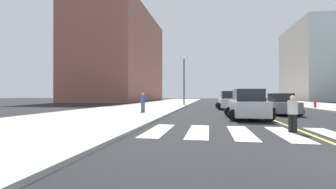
{
  "coord_description": "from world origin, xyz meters",
  "views": [
    {
      "loc": [
        -4.01,
        -6.19,
        1.6
      ],
      "look_at": [
        -11.86,
        37.05,
        1.71
      ],
      "focal_mm": 24.58,
      "sensor_mm": 36.0,
      "label": 1
    }
  ],
  "objects_px": {
    "car_blue_second": "(254,100)",
    "pedestrian_crossing": "(293,112)",
    "car_yellow_sixth": "(238,98)",
    "pedestrian_walking_west": "(143,102)",
    "car_gray_third": "(281,105)",
    "car_red_nearest": "(235,98)",
    "fire_hydrant": "(315,104)",
    "car_white_fourth": "(229,101)",
    "street_lamp": "(184,76)",
    "car_silver_fifth": "(247,105)"
  },
  "relations": [
    {
      "from": "fire_hydrant",
      "to": "street_lamp",
      "type": "xyz_separation_m",
      "value": [
        -15.92,
        6.12,
        3.9
      ]
    },
    {
      "from": "car_gray_third",
      "to": "car_yellow_sixth",
      "type": "xyz_separation_m",
      "value": [
        -0.07,
        28.76,
        0.09
      ]
    },
    {
      "from": "car_blue_second",
      "to": "fire_hydrant",
      "type": "relative_size",
      "value": 5.17
    },
    {
      "from": "car_red_nearest",
      "to": "car_white_fourth",
      "type": "height_order",
      "value": "car_red_nearest"
    },
    {
      "from": "car_yellow_sixth",
      "to": "pedestrian_walking_west",
      "type": "height_order",
      "value": "car_yellow_sixth"
    },
    {
      "from": "car_red_nearest",
      "to": "car_silver_fifth",
      "type": "distance_m",
      "value": 39.04
    },
    {
      "from": "car_white_fourth",
      "to": "car_red_nearest",
      "type": "bearing_deg",
      "value": 81.32
    },
    {
      "from": "car_yellow_sixth",
      "to": "street_lamp",
      "type": "height_order",
      "value": "street_lamp"
    },
    {
      "from": "car_red_nearest",
      "to": "fire_hydrant",
      "type": "height_order",
      "value": "car_red_nearest"
    },
    {
      "from": "car_yellow_sixth",
      "to": "fire_hydrant",
      "type": "height_order",
      "value": "car_yellow_sixth"
    },
    {
      "from": "car_white_fourth",
      "to": "pedestrian_crossing",
      "type": "height_order",
      "value": "car_white_fourth"
    },
    {
      "from": "car_blue_second",
      "to": "car_yellow_sixth",
      "type": "distance_m",
      "value": 17.59
    },
    {
      "from": "car_red_nearest",
      "to": "car_blue_second",
      "type": "height_order",
      "value": "car_red_nearest"
    },
    {
      "from": "car_white_fourth",
      "to": "car_silver_fifth",
      "type": "xyz_separation_m",
      "value": [
        0.33,
        -10.51,
        -0.02
      ]
    },
    {
      "from": "car_silver_fifth",
      "to": "street_lamp",
      "type": "height_order",
      "value": "street_lamp"
    },
    {
      "from": "fire_hydrant",
      "to": "pedestrian_walking_west",
      "type": "bearing_deg",
      "value": -149.5
    },
    {
      "from": "car_red_nearest",
      "to": "car_yellow_sixth",
      "type": "xyz_separation_m",
      "value": [
        0.03,
        -6.03,
        -0.05
      ]
    },
    {
      "from": "car_red_nearest",
      "to": "car_gray_third",
      "type": "height_order",
      "value": "car_red_nearest"
    },
    {
      "from": "car_blue_second",
      "to": "car_white_fourth",
      "type": "distance_m",
      "value": 5.91
    },
    {
      "from": "car_yellow_sixth",
      "to": "pedestrian_walking_west",
      "type": "bearing_deg",
      "value": 70.56
    },
    {
      "from": "car_red_nearest",
      "to": "pedestrian_walking_west",
      "type": "bearing_deg",
      "value": 72.34
    },
    {
      "from": "car_white_fourth",
      "to": "pedestrian_walking_west",
      "type": "distance_m",
      "value": 10.88
    },
    {
      "from": "car_gray_third",
      "to": "car_yellow_sixth",
      "type": "height_order",
      "value": "car_yellow_sixth"
    },
    {
      "from": "pedestrian_walking_west",
      "to": "street_lamp",
      "type": "xyz_separation_m",
      "value": [
        1.68,
        16.49,
        3.42
      ]
    },
    {
      "from": "car_blue_second",
      "to": "car_silver_fifth",
      "type": "distance_m",
      "value": 15.61
    },
    {
      "from": "car_gray_third",
      "to": "street_lamp",
      "type": "bearing_deg",
      "value": -59.96
    },
    {
      "from": "car_blue_second",
      "to": "pedestrian_walking_west",
      "type": "distance_m",
      "value": 16.73
    },
    {
      "from": "car_blue_second",
      "to": "pedestrian_crossing",
      "type": "bearing_deg",
      "value": 81.72
    },
    {
      "from": "car_gray_third",
      "to": "car_silver_fifth",
      "type": "distance_m",
      "value": 5.27
    },
    {
      "from": "pedestrian_walking_west",
      "to": "car_gray_third",
      "type": "bearing_deg",
      "value": -175.04
    },
    {
      "from": "car_gray_third",
      "to": "pedestrian_walking_west",
      "type": "relative_size",
      "value": 2.42
    },
    {
      "from": "car_red_nearest",
      "to": "pedestrian_crossing",
      "type": "xyz_separation_m",
      "value": [
        -2.18,
        -44.32,
        -0.08
      ]
    },
    {
      "from": "car_silver_fifth",
      "to": "pedestrian_walking_west",
      "type": "xyz_separation_m",
      "value": [
        -8.05,
        2.85,
        0.12
      ]
    },
    {
      "from": "car_silver_fifth",
      "to": "fire_hydrant",
      "type": "xyz_separation_m",
      "value": [
        9.55,
        13.22,
        -0.35
      ]
    },
    {
      "from": "car_blue_second",
      "to": "car_red_nearest",
      "type": "bearing_deg",
      "value": -92.52
    },
    {
      "from": "car_silver_fifth",
      "to": "pedestrian_crossing",
      "type": "bearing_deg",
      "value": -80.39
    },
    {
      "from": "car_red_nearest",
      "to": "car_silver_fifth",
      "type": "relative_size",
      "value": 1.02
    },
    {
      "from": "car_red_nearest",
      "to": "car_blue_second",
      "type": "distance_m",
      "value": 23.62
    },
    {
      "from": "car_yellow_sixth",
      "to": "pedestrian_walking_west",
      "type": "xyz_separation_m",
      "value": [
        -11.26,
        -30.04,
        0.15
      ]
    },
    {
      "from": "car_blue_second",
      "to": "fire_hydrant",
      "type": "bearing_deg",
      "value": 159.67
    },
    {
      "from": "car_blue_second",
      "to": "car_gray_third",
      "type": "distance_m",
      "value": 11.16
    },
    {
      "from": "fire_hydrant",
      "to": "car_white_fourth",
      "type": "bearing_deg",
      "value": -164.72
    },
    {
      "from": "car_red_nearest",
      "to": "car_white_fourth",
      "type": "bearing_deg",
      "value": 82.58
    },
    {
      "from": "car_gray_third",
      "to": "car_yellow_sixth",
      "type": "relative_size",
      "value": 0.91
    },
    {
      "from": "car_blue_second",
      "to": "car_silver_fifth",
      "type": "relative_size",
      "value": 1.03
    },
    {
      "from": "car_silver_fifth",
      "to": "street_lamp",
      "type": "distance_m",
      "value": 20.67
    },
    {
      "from": "car_white_fourth",
      "to": "pedestrian_walking_west",
      "type": "bearing_deg",
      "value": -136.8
    },
    {
      "from": "fire_hydrant",
      "to": "car_yellow_sixth",
      "type": "bearing_deg",
      "value": 107.87
    },
    {
      "from": "car_silver_fifth",
      "to": "fire_hydrant",
      "type": "distance_m",
      "value": 16.31
    },
    {
      "from": "car_white_fourth",
      "to": "pedestrian_walking_west",
      "type": "xyz_separation_m",
      "value": [
        -7.72,
        -7.67,
        0.1
      ]
    }
  ]
}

